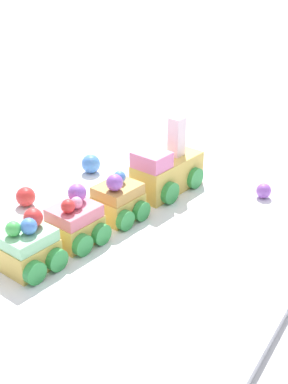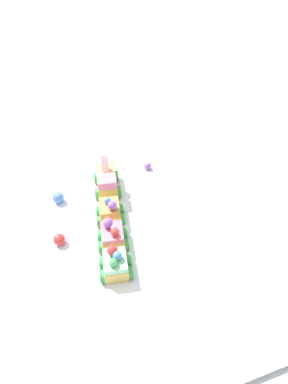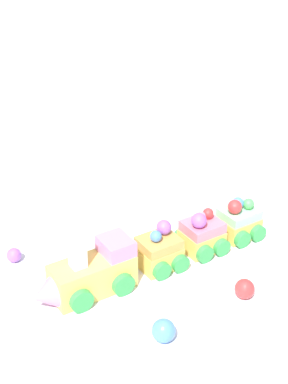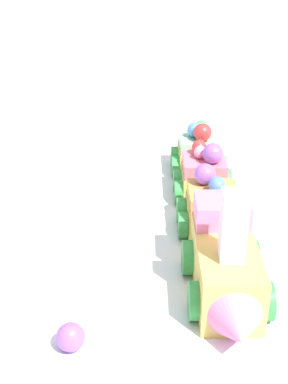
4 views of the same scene
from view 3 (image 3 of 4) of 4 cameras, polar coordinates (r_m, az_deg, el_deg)
name	(u,v)px [view 3 (image 3 of 4)]	position (r m, az deg, el deg)	size (l,w,h in m)	color
ground_plane	(137,258)	(0.78, -0.78, -7.00)	(10.00, 10.00, 0.00)	#B2B2B7
display_board	(137,254)	(0.78, -0.78, -6.64)	(0.78, 0.39, 0.01)	white
cake_train_locomotive	(87,275)	(0.69, -6.06, -8.79)	(0.14, 0.08, 0.10)	#E0BC56
cake_car_caramel	(160,251)	(0.74, 1.74, -6.27)	(0.06, 0.07, 0.07)	#E0BC56
cake_car_strawberry	(202,235)	(0.77, 6.18, -4.56)	(0.06, 0.07, 0.07)	#E0BC56
cake_car_mint	(238,221)	(0.81, 10.03, -3.09)	(0.06, 0.07, 0.07)	#E0BC56
gumball_red	(245,289)	(0.70, 10.68, -10.12)	(0.03, 0.03, 0.03)	red
gumball_blue	(164,331)	(0.63, 2.11, -14.56)	(0.03, 0.03, 0.03)	#4C84E0
gumball_purple	(14,255)	(0.77, -13.71, -6.56)	(0.02, 0.02, 0.02)	#9956C6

